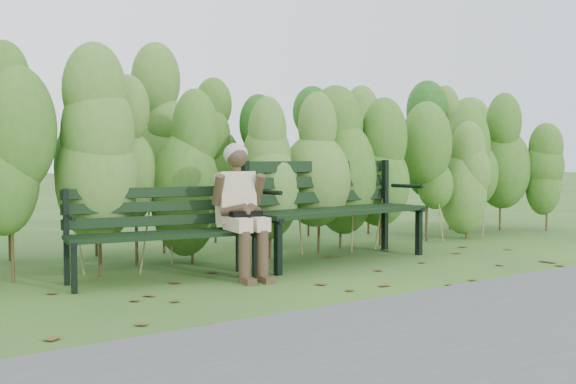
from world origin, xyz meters
TOP-DOWN VIEW (x-y plane):
  - ground at (0.00, 0.00)m, footprint 80.00×80.00m
  - footpath at (0.00, -2.20)m, footprint 60.00×2.50m
  - hedge_band at (0.00, 1.86)m, footprint 11.04×1.67m
  - leaf_litter at (-0.15, -0.03)m, footprint 5.88×2.16m
  - bench_left at (-1.07, 0.75)m, footprint 1.67×0.77m
  - bench_right at (0.85, 0.78)m, footprint 2.11×0.84m
  - seated_woman at (-0.42, 0.48)m, footprint 0.50×0.73m

SIDE VIEW (x-z plane):
  - ground at x=0.00m, z-range 0.00..0.00m
  - leaf_litter at x=-0.15m, z-range 0.00..0.01m
  - footpath at x=0.00m, z-range 0.00..0.01m
  - bench_left at x=-1.07m, z-range 0.07..0.88m
  - bench_right at x=0.85m, z-range 0.09..1.13m
  - seated_woman at x=-0.42m, z-range 0.07..1.27m
  - hedge_band at x=0.00m, z-range 0.05..2.47m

